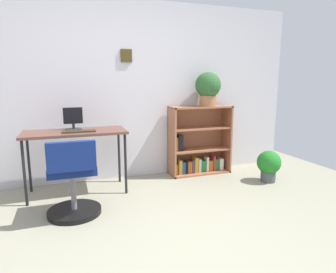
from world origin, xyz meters
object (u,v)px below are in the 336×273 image
monitor (73,120)px  bookshelf_low (198,144)px  office_chair (73,182)px  potted_plant_on_shelf (208,87)px  potted_plant_floor (269,164)px  desk (75,136)px  keyboard (79,131)px

monitor → bookshelf_low: monitor is taller
office_chair → potted_plant_on_shelf: size_ratio=1.69×
monitor → potted_plant_floor: 2.52m
desk → office_chair: bearing=-95.6°
monitor → bookshelf_low: size_ratio=0.27×
monitor → potted_plant_floor: size_ratio=0.63×
desk → bookshelf_low: 1.70m
desk → bookshelf_low: bearing=8.4°
bookshelf_low → potted_plant_floor: bearing=-43.2°
desk → potted_plant_on_shelf: size_ratio=2.47×
keyboard → potted_plant_on_shelf: potted_plant_on_shelf is taller
bookshelf_low → potted_plant_floor: (0.71, -0.67, -0.19)m
potted_plant_on_shelf → monitor: bearing=-177.0°
desk → keyboard: 0.13m
bookshelf_low → potted_plant_on_shelf: (0.11, -0.06, 0.80)m
office_chair → potted_plant_on_shelf: (1.84, 0.83, 0.87)m
potted_plant_floor → desk: bearing=169.9°
monitor → office_chair: 0.90m
potted_plant_floor → bookshelf_low: bearing=136.8°
monitor → potted_plant_on_shelf: (1.79, 0.09, 0.36)m
monitor → office_chair: monitor is taller
desk → monitor: (-0.01, 0.10, 0.18)m
office_chair → bookshelf_low: 1.94m
monitor → potted_plant_floor: monitor is taller
monitor → desk: bearing=-84.1°
potted_plant_on_shelf → potted_plant_floor: (0.60, -0.61, -0.99)m
bookshelf_low → potted_plant_on_shelf: potted_plant_on_shelf is taller
desk → keyboard: size_ratio=3.18×
office_chair → bookshelf_low: bearing=27.1°
bookshelf_low → desk: bearing=-171.6°
monitor → potted_plant_on_shelf: 1.83m
desk → monitor: bearing=95.9°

